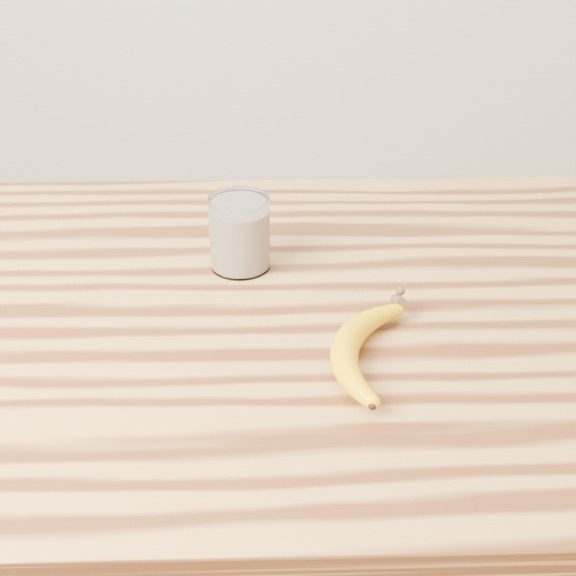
{
  "coord_description": "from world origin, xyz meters",
  "views": [
    {
      "loc": [
        -0.14,
        -0.87,
        1.46
      ],
      "look_at": [
        -0.12,
        -0.01,
        0.93
      ],
      "focal_mm": 50.0,
      "sensor_mm": 36.0,
      "label": 1
    }
  ],
  "objects": [
    {
      "name": "table",
      "position": [
        0.0,
        0.0,
        0.77
      ],
      "size": [
        1.2,
        0.8,
        0.9
      ],
      "color": "#A07237",
      "rests_on": "ground"
    },
    {
      "name": "smoothie_glass",
      "position": [
        -0.18,
        0.1,
        0.95
      ],
      "size": [
        0.08,
        0.08,
        0.1
      ],
      "color": "white",
      "rests_on": "table"
    },
    {
      "name": "banana",
      "position": [
        -0.06,
        -0.11,
        0.92
      ],
      "size": [
        0.17,
        0.29,
        0.03
      ],
      "primitive_type": null,
      "rotation": [
        0.0,
        0.0,
        -0.28
      ],
      "color": "#D99C00",
      "rests_on": "table"
    }
  ]
}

